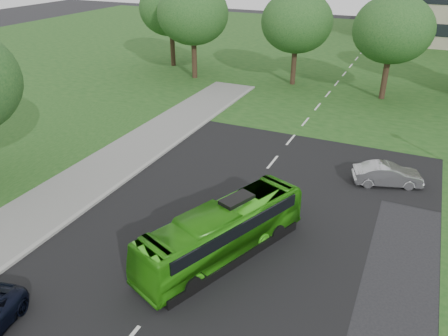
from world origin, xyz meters
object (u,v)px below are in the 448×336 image
object	(u,v)px
tree_park_a	(193,14)
sedan	(387,175)
tree_park_c	(393,29)
tree_park_b	(297,22)
bus	(223,232)
tree_park_f	(171,9)

from	to	relation	value
tree_park_a	sedan	size ratio (longest dim) A/B	2.45
tree_park_c	tree_park_b	bearing A→B (deg)	172.57
bus	tree_park_b	bearing A→B (deg)	122.08
tree_park_c	sedan	size ratio (longest dim) A/B	2.33
tree_park_f	bus	xyz separation A→B (m)	(19.91, -29.44, -5.07)
tree_park_f	sedan	world-z (taller)	tree_park_f
tree_park_b	sedan	xyz separation A→B (m)	(11.01, -17.87, -5.37)
tree_park_f	tree_park_c	bearing A→B (deg)	-6.84
tree_park_c	bus	bearing A→B (deg)	-98.02
tree_park_a	bus	xyz separation A→B (m)	(15.15, -25.81, -5.21)
tree_park_f	bus	distance (m)	35.90
tree_park_a	bus	world-z (taller)	tree_park_a
tree_park_a	tree_park_b	distance (m)	10.32
tree_park_b	tree_park_c	world-z (taller)	tree_park_c
tree_park_b	tree_park_c	distance (m)	8.85
tree_park_f	sedan	bearing A→B (deg)	-37.08
tree_park_a	tree_park_f	size ratio (longest dim) A/B	1.02
sedan	bus	bearing A→B (deg)	130.08
tree_park_c	tree_park_f	world-z (taller)	tree_park_f
tree_park_b	tree_park_f	bearing A→B (deg)	173.50
tree_park_b	tree_park_c	xyz separation A→B (m)	(8.78, -1.15, 0.10)
tree_park_c	sedan	bearing A→B (deg)	-82.40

